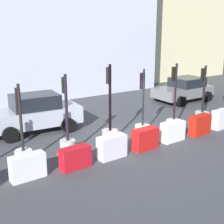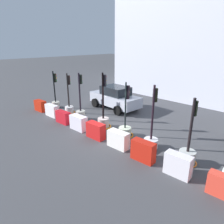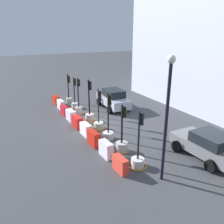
{
  "view_description": "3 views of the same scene",
  "coord_description": "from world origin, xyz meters",
  "px_view_note": "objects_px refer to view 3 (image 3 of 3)",
  "views": [
    {
      "loc": [
        -7.58,
        -10.37,
        4.83
      ],
      "look_at": [
        -0.95,
        -0.28,
        1.47
      ],
      "focal_mm": 50.97,
      "sensor_mm": 36.0,
      "label": 1
    },
    {
      "loc": [
        7.64,
        -7.67,
        4.91
      ],
      "look_at": [
        0.29,
        -0.23,
        1.31
      ],
      "focal_mm": 32.58,
      "sensor_mm": 36.0,
      "label": 2
    },
    {
      "loc": [
        15.0,
        -6.04,
        6.66
      ],
      "look_at": [
        2.36,
        0.47,
        1.67
      ],
      "focal_mm": 36.72,
      "sensor_mm": 36.0,
      "label": 3
    }
  ],
  "objects_px": {
    "traffic_light_2": "(79,108)",
    "car_grey_saloon": "(208,144)",
    "traffic_light_1": "(75,103)",
    "construction_barrier_3": "(71,115)",
    "construction_barrier_0": "(56,100)",
    "car_silver_hatchback": "(113,99)",
    "traffic_light_7": "(138,159)",
    "traffic_light_6": "(122,144)",
    "construction_barrier_5": "(86,130)",
    "traffic_light_3": "(90,115)",
    "construction_barrier_6": "(94,139)",
    "construction_barrier_7": "(106,149)",
    "street_lamp_post": "(167,108)",
    "traffic_light_4": "(99,123)",
    "construction_barrier_4": "(77,122)",
    "traffic_light_0": "(69,97)",
    "construction_barrier_2": "(65,110)",
    "construction_barrier_1": "(61,105)",
    "construction_barrier_8": "(120,164)",
    "traffic_light_5": "(108,131)"
  },
  "relations": [
    {
      "from": "construction_barrier_3",
      "to": "construction_barrier_7",
      "type": "relative_size",
      "value": 1.08
    },
    {
      "from": "traffic_light_0",
      "to": "construction_barrier_7",
      "type": "distance_m",
      "value": 11.16
    },
    {
      "from": "construction_barrier_7",
      "to": "car_grey_saloon",
      "type": "height_order",
      "value": "car_grey_saloon"
    },
    {
      "from": "traffic_light_7",
      "to": "construction_barrier_0",
      "type": "xyz_separation_m",
      "value": [
        -12.79,
        -1.01,
        -0.04
      ]
    },
    {
      "from": "traffic_light_1",
      "to": "traffic_light_6",
      "type": "bearing_deg",
      "value": -1.22
    },
    {
      "from": "construction_barrier_0",
      "to": "car_silver_hatchback",
      "type": "relative_size",
      "value": 0.25
    },
    {
      "from": "traffic_light_7",
      "to": "car_grey_saloon",
      "type": "distance_m",
      "value": 4.09
    },
    {
      "from": "traffic_light_0",
      "to": "construction_barrier_7",
      "type": "bearing_deg",
      "value": -6.63
    },
    {
      "from": "traffic_light_2",
      "to": "car_grey_saloon",
      "type": "bearing_deg",
      "value": 21.2
    },
    {
      "from": "traffic_light_6",
      "to": "construction_barrier_8",
      "type": "bearing_deg",
      "value": -31.46
    },
    {
      "from": "traffic_light_6",
      "to": "car_silver_hatchback",
      "type": "xyz_separation_m",
      "value": [
        -7.48,
        3.34,
        0.4
      ]
    },
    {
      "from": "traffic_light_3",
      "to": "traffic_light_7",
      "type": "height_order",
      "value": "traffic_light_3"
    },
    {
      "from": "car_silver_hatchback",
      "to": "construction_barrier_1",
      "type": "bearing_deg",
      "value": -112.81
    },
    {
      "from": "traffic_light_1",
      "to": "car_silver_hatchback",
      "type": "bearing_deg",
      "value": 63.36
    },
    {
      "from": "car_grey_saloon",
      "to": "traffic_light_2",
      "type": "bearing_deg",
      "value": -158.8
    },
    {
      "from": "construction_barrier_5",
      "to": "construction_barrier_0",
      "type": "bearing_deg",
      "value": 179.94
    },
    {
      "from": "construction_barrier_8",
      "to": "traffic_light_3",
      "type": "bearing_deg",
      "value": 170.15
    },
    {
      "from": "traffic_light_6",
      "to": "traffic_light_7",
      "type": "height_order",
      "value": "traffic_light_7"
    },
    {
      "from": "construction_barrier_5",
      "to": "traffic_light_3",
      "type": "bearing_deg",
      "value": 152.67
    },
    {
      "from": "construction_barrier_5",
      "to": "traffic_light_2",
      "type": "bearing_deg",
      "value": 166.49
    },
    {
      "from": "construction_barrier_2",
      "to": "construction_barrier_8",
      "type": "height_order",
      "value": "construction_barrier_8"
    },
    {
      "from": "construction_barrier_0",
      "to": "street_lamp_post",
      "type": "distance_m",
      "value": 14.66
    },
    {
      "from": "construction_barrier_4",
      "to": "traffic_light_2",
      "type": "bearing_deg",
      "value": 158.03
    },
    {
      "from": "traffic_light_7",
      "to": "construction_barrier_1",
      "type": "relative_size",
      "value": 2.66
    },
    {
      "from": "traffic_light_6",
      "to": "construction_barrier_3",
      "type": "distance_m",
      "value": 6.26
    },
    {
      "from": "traffic_light_3",
      "to": "street_lamp_post",
      "type": "relative_size",
      "value": 0.57
    },
    {
      "from": "traffic_light_2",
      "to": "traffic_light_7",
      "type": "bearing_deg",
      "value": -0.23
    },
    {
      "from": "traffic_light_7",
      "to": "construction_barrier_4",
      "type": "relative_size",
      "value": 2.81
    },
    {
      "from": "traffic_light_5",
      "to": "construction_barrier_6",
      "type": "relative_size",
      "value": 2.89
    },
    {
      "from": "construction_barrier_6",
      "to": "construction_barrier_7",
      "type": "relative_size",
      "value": 1.04
    },
    {
      "from": "traffic_light_0",
      "to": "street_lamp_post",
      "type": "xyz_separation_m",
      "value": [
        14.18,
        0.15,
        2.99
      ]
    },
    {
      "from": "construction_barrier_1",
      "to": "construction_barrier_2",
      "type": "bearing_deg",
      "value": -4.84
    },
    {
      "from": "traffic_light_0",
      "to": "construction_barrier_6",
      "type": "relative_size",
      "value": 2.66
    },
    {
      "from": "traffic_light_4",
      "to": "construction_barrier_3",
      "type": "height_order",
      "value": "traffic_light_4"
    },
    {
      "from": "traffic_light_1",
      "to": "construction_barrier_3",
      "type": "distance_m",
      "value": 3.19
    },
    {
      "from": "traffic_light_3",
      "to": "construction_barrier_7",
      "type": "distance_m",
      "value": 5.66
    },
    {
      "from": "construction_barrier_2",
      "to": "car_grey_saloon",
      "type": "height_order",
      "value": "car_grey_saloon"
    },
    {
      "from": "construction_barrier_4",
      "to": "traffic_light_3",
      "type": "bearing_deg",
      "value": 121.62
    },
    {
      "from": "traffic_light_7",
      "to": "traffic_light_5",
      "type": "bearing_deg",
      "value": 178.28
    },
    {
      "from": "traffic_light_3",
      "to": "construction_barrier_3",
      "type": "bearing_deg",
      "value": -120.42
    },
    {
      "from": "street_lamp_post",
      "to": "construction_barrier_3",
      "type": "bearing_deg",
      "value": -170.97
    },
    {
      "from": "traffic_light_1",
      "to": "construction_barrier_8",
      "type": "height_order",
      "value": "traffic_light_1"
    },
    {
      "from": "traffic_light_6",
      "to": "construction_barrier_1",
      "type": "height_order",
      "value": "traffic_light_6"
    },
    {
      "from": "construction_barrier_0",
      "to": "construction_barrier_7",
      "type": "xyz_separation_m",
      "value": [
        11.15,
        -0.02,
        0.05
      ]
    },
    {
      "from": "traffic_light_2",
      "to": "car_silver_hatchback",
      "type": "xyz_separation_m",
      "value": [
        -0.07,
        3.35,
        0.34
      ]
    },
    {
      "from": "construction_barrier_7",
      "to": "car_silver_hatchback",
      "type": "height_order",
      "value": "car_silver_hatchback"
    },
    {
      "from": "construction_barrier_2",
      "to": "construction_barrier_8",
      "type": "bearing_deg",
      "value": 0.68
    },
    {
      "from": "construction_barrier_5",
      "to": "traffic_light_1",
      "type": "bearing_deg",
      "value": 168.25
    },
    {
      "from": "traffic_light_4",
      "to": "construction_barrier_4",
      "type": "bearing_deg",
      "value": -124.81
    },
    {
      "from": "construction_barrier_2",
      "to": "car_silver_hatchback",
      "type": "height_order",
      "value": "car_silver_hatchback"
    }
  ]
}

